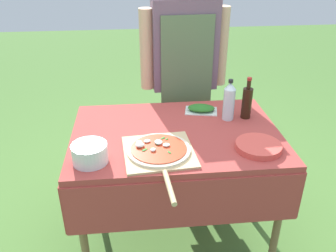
{
  "coord_description": "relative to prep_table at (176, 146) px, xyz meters",
  "views": [
    {
      "loc": [
        -0.22,
        -1.71,
        1.75
      ],
      "look_at": [
        -0.04,
        0.0,
        0.83
      ],
      "focal_mm": 38.0,
      "sensor_mm": 36.0,
      "label": 1
    }
  ],
  "objects": [
    {
      "name": "pizza_on_peel",
      "position": [
        -0.11,
        -0.21,
        0.11
      ],
      "size": [
        0.37,
        0.59,
        0.05
      ],
      "rotation": [
        0.0,
        0.0,
        0.08
      ],
      "color": "#D1B27F",
      "rests_on": "prep_table"
    },
    {
      "name": "plate_stack",
      "position": [
        0.4,
        -0.22,
        0.11
      ],
      "size": [
        0.24,
        0.24,
        0.03
      ],
      "color": "#DB4C42",
      "rests_on": "prep_table"
    },
    {
      "name": "person_cook",
      "position": [
        0.13,
        0.64,
        0.25
      ],
      "size": [
        0.61,
        0.22,
        1.62
      ],
      "rotation": [
        0.0,
        0.0,
        3.19
      ],
      "color": "#333D56",
      "rests_on": "ground"
    },
    {
      "name": "herb_container",
      "position": [
        0.19,
        0.24,
        0.11
      ],
      "size": [
        0.22,
        0.16,
        0.04
      ],
      "rotation": [
        0.0,
        0.0,
        -0.2
      ],
      "color": "silver",
      "rests_on": "prep_table"
    },
    {
      "name": "prep_table",
      "position": [
        0.0,
        0.0,
        0.0
      ],
      "size": [
        1.16,
        0.81,
        0.79
      ],
      "color": "#A83D38",
      "rests_on": "ground"
    },
    {
      "name": "mixing_tub",
      "position": [
        -0.44,
        -0.25,
        0.14
      ],
      "size": [
        0.17,
        0.17,
        0.09
      ],
      "primitive_type": "cylinder",
      "color": "silver",
      "rests_on": "prep_table"
    },
    {
      "name": "ground_plane",
      "position": [
        0.0,
        0.0,
        -0.7
      ],
      "size": [
        12.0,
        12.0,
        0.0
      ],
      "primitive_type": "plane",
      "color": "#517F38"
    },
    {
      "name": "oil_bottle",
      "position": [
        0.43,
        0.14,
        0.19
      ],
      "size": [
        0.06,
        0.06,
        0.25
      ],
      "color": "black",
      "rests_on": "prep_table"
    },
    {
      "name": "water_bottle",
      "position": [
        0.32,
        0.13,
        0.21
      ],
      "size": [
        0.07,
        0.07,
        0.25
      ],
      "color": "silver",
      "rests_on": "prep_table"
    }
  ]
}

